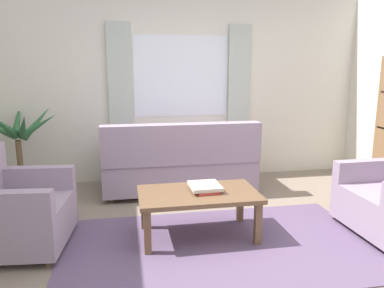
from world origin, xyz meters
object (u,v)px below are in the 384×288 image
armchair_left (11,210)px  coffee_table (198,198)px  couch (179,164)px  book_stack_on_table (205,187)px  potted_plant (18,151)px

armchair_left → coffee_table: bearing=-87.2°
couch → armchair_left: bearing=36.5°
coffee_table → armchair_left: bearing=177.2°
couch → book_stack_on_table: bearing=92.3°
couch → book_stack_on_table: size_ratio=6.03×
potted_plant → coffee_table: bearing=-38.4°
coffee_table → book_stack_on_table: book_stack_on_table is taller
couch → coffee_table: size_ratio=1.73×
potted_plant → book_stack_on_table: bearing=-36.8°
armchair_left → coffee_table: size_ratio=0.83×
couch → potted_plant: (-1.96, 0.22, 0.20)m
coffee_table → potted_plant: (-1.94, 1.53, 0.18)m
couch → book_stack_on_table: 1.28m
armchair_left → book_stack_on_table: (1.71, -0.05, 0.12)m
armchair_left → book_stack_on_table: size_ratio=2.91×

